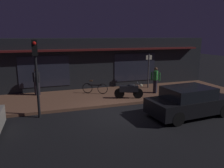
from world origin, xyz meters
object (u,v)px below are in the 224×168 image
object	(u,v)px
person_bystander	(155,79)
sign_post	(149,69)
parked_car_far	(189,102)
person_photographer	(37,81)
traffic_light_pole	(36,65)
motorcycle	(129,90)
bicycle_parked	(95,88)

from	to	relation	value
person_bystander	sign_post	world-z (taller)	sign_post
parked_car_far	person_bystander	bearing A→B (deg)	85.02
person_photographer	traffic_light_pole	world-z (taller)	traffic_light_pole
sign_post	motorcycle	bearing A→B (deg)	-137.79
traffic_light_pole	motorcycle	bearing A→B (deg)	13.26
bicycle_parked	sign_post	xyz separation A→B (m)	(3.98, 0.39, 1.00)
person_bystander	traffic_light_pole	world-z (taller)	traffic_light_pole
bicycle_parked	person_bystander	world-z (taller)	person_bystander
person_photographer	traffic_light_pole	distance (m)	4.00
person_photographer	person_bystander	size ratio (longest dim) A/B	1.00
person_photographer	person_bystander	xyz separation A→B (m)	(7.22, -1.86, 0.00)
motorcycle	bicycle_parked	xyz separation A→B (m)	(-1.65, 1.72, -0.14)
motorcycle	sign_post	xyz separation A→B (m)	(2.33, 2.11, 0.86)
motorcycle	bicycle_parked	distance (m)	2.39
person_photographer	sign_post	bearing A→B (deg)	-3.22
person_photographer	traffic_light_pole	size ratio (longest dim) A/B	0.46
person_bystander	sign_post	xyz separation A→B (m)	(0.24, 1.44, 0.48)
bicycle_parked	person_bystander	distance (m)	3.91
person_photographer	parked_car_far	size ratio (longest dim) A/B	0.40
bicycle_parked	parked_car_far	world-z (taller)	parked_car_far
person_photographer	traffic_light_pole	xyz separation A→B (m)	(0.07, -3.73, 1.45)
person_photographer	parked_car_far	world-z (taller)	person_photographer
person_photographer	bicycle_parked	bearing A→B (deg)	-13.04
person_photographer	sign_post	world-z (taller)	sign_post
person_bystander	traffic_light_pole	bearing A→B (deg)	-165.41
person_bystander	motorcycle	bearing A→B (deg)	-162.24
motorcycle	bicycle_parked	world-z (taller)	motorcycle
person_bystander	parked_car_far	size ratio (longest dim) A/B	0.40
bicycle_parked	person_bystander	bearing A→B (deg)	-15.78
bicycle_parked	person_bystander	xyz separation A→B (m)	(3.73, -1.06, 0.52)
person_photographer	sign_post	distance (m)	7.49
motorcycle	sign_post	bearing A→B (deg)	42.21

